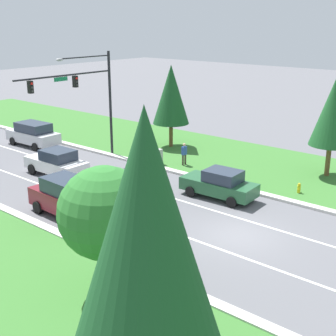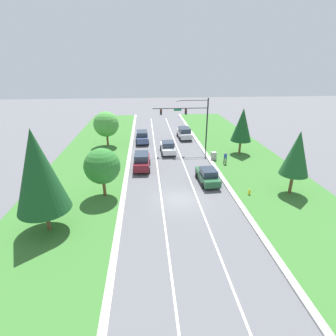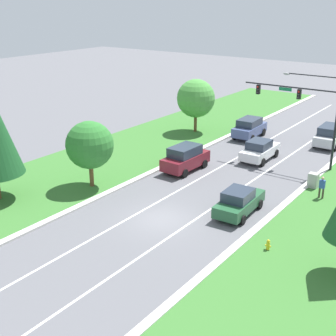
% 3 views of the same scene
% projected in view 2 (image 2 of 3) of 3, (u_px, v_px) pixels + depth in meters
% --- Properties ---
extents(ground_plane, '(160.00, 160.00, 0.00)m').
position_uv_depth(ground_plane, '(180.00, 199.00, 26.15)').
color(ground_plane, '#5B5B60').
extents(curb_strip_right, '(0.50, 90.00, 0.15)m').
position_uv_depth(curb_strip_right, '(235.00, 196.00, 26.57)').
color(curb_strip_right, beige).
rests_on(curb_strip_right, ground_plane).
extents(curb_strip_left, '(0.50, 90.00, 0.15)m').
position_uv_depth(curb_strip_left, '(123.00, 201.00, 25.67)').
color(curb_strip_left, beige).
rests_on(curb_strip_left, ground_plane).
extents(grass_verge_right, '(10.00, 90.00, 0.08)m').
position_uv_depth(grass_verge_right, '(284.00, 195.00, 27.00)').
color(grass_verge_right, '#38702D').
rests_on(grass_verge_right, ground_plane).
extents(grass_verge_left, '(10.00, 90.00, 0.08)m').
position_uv_depth(grass_verge_left, '(68.00, 204.00, 25.26)').
color(grass_verge_left, '#38702D').
rests_on(grass_verge_left, ground_plane).
extents(lane_stripe_inner_left, '(0.14, 81.00, 0.01)m').
position_uv_depth(lane_stripe_inner_left, '(162.00, 200.00, 26.00)').
color(lane_stripe_inner_left, white).
rests_on(lane_stripe_inner_left, ground_plane).
extents(lane_stripe_inner_right, '(0.14, 81.00, 0.01)m').
position_uv_depth(lane_stripe_inner_right, '(197.00, 199.00, 26.29)').
color(lane_stripe_inner_right, white).
rests_on(lane_stripe_inner_right, ground_plane).
extents(traffic_signal_mast, '(8.20, 0.41, 7.92)m').
position_uv_depth(traffic_signal_mast, '(192.00, 116.00, 38.58)').
color(traffic_signal_mast, black).
rests_on(traffic_signal_mast, ground_plane).
extents(silver_suv, '(2.32, 4.95, 1.96)m').
position_uv_depth(silver_suv, '(184.00, 133.00, 46.68)').
color(silver_suv, silver).
rests_on(silver_suv, ground_plane).
extents(burgundy_suv, '(2.22, 4.61, 2.11)m').
position_uv_depth(burgundy_suv, '(142.00, 161.00, 33.23)').
color(burgundy_suv, maroon).
rests_on(burgundy_suv, ground_plane).
extents(white_sedan, '(2.15, 4.71, 1.82)m').
position_uv_depth(white_sedan, '(168.00, 147.00, 39.12)').
color(white_sedan, white).
rests_on(white_sedan, ground_plane).
extents(forest_sedan, '(2.17, 4.61, 1.73)m').
position_uv_depth(forest_sedan, '(208.00, 176.00, 29.48)').
color(forest_sedan, '#235633').
rests_on(forest_sedan, ground_plane).
extents(slate_blue_suv, '(2.25, 4.63, 2.00)m').
position_uv_depth(slate_blue_suv, '(142.00, 137.00, 44.10)').
color(slate_blue_suv, '#475684').
rests_on(slate_blue_suv, ground_plane).
extents(utility_cabinet, '(0.70, 0.60, 1.19)m').
position_uv_depth(utility_cabinet, '(214.00, 156.00, 36.35)').
color(utility_cabinet, '#9E9E99').
rests_on(utility_cabinet, ground_plane).
extents(pedestrian, '(0.40, 0.25, 1.69)m').
position_uv_depth(pedestrian, '(225.00, 158.00, 34.82)').
color(pedestrian, '#42382D').
rests_on(pedestrian, ground_plane).
extents(fire_hydrant, '(0.34, 0.20, 0.70)m').
position_uv_depth(fire_hydrant, '(249.00, 192.00, 26.86)').
color(fire_hydrant, gold).
rests_on(fire_hydrant, ground_plane).
extents(conifer_near_right_tree, '(2.95, 2.95, 6.74)m').
position_uv_depth(conifer_near_right_tree, '(242.00, 125.00, 37.51)').
color(conifer_near_right_tree, brown).
rests_on(conifer_near_right_tree, ground_plane).
extents(oak_near_left_tree, '(3.54, 3.54, 5.08)m').
position_uv_depth(oak_near_left_tree, '(102.00, 166.00, 25.55)').
color(oak_near_left_tree, brown).
rests_on(oak_near_left_tree, ground_plane).
extents(conifer_far_right_tree, '(2.80, 2.80, 6.67)m').
position_uv_depth(conifer_far_right_tree, '(297.00, 153.00, 25.68)').
color(conifer_far_right_tree, brown).
rests_on(conifer_far_right_tree, ground_plane).
extents(oak_far_left_tree, '(3.96, 3.96, 5.59)m').
position_uv_depth(oak_far_left_tree, '(106.00, 124.00, 41.36)').
color(oak_far_left_tree, brown).
rests_on(oak_far_left_tree, ground_plane).
extents(conifer_mid_left_tree, '(4.05, 4.05, 8.47)m').
position_uv_depth(conifer_mid_left_tree, '(38.00, 171.00, 19.44)').
color(conifer_mid_left_tree, brown).
rests_on(conifer_mid_left_tree, ground_plane).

